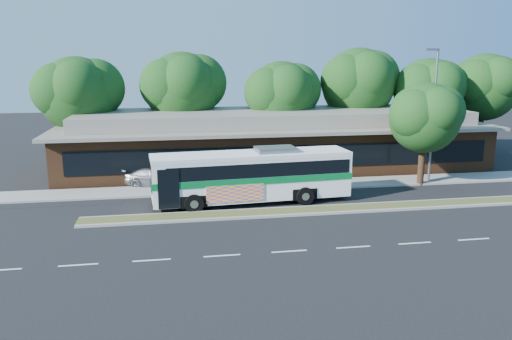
# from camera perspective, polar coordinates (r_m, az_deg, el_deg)

# --- Properties ---
(ground) EXTENTS (120.00, 120.00, 0.00)m
(ground) POSITION_cam_1_polar(r_m,az_deg,el_deg) (27.83, 7.45, -5.05)
(ground) COLOR black
(ground) RESTS_ON ground
(median_strip) EXTENTS (26.00, 1.10, 0.15)m
(median_strip) POSITION_cam_1_polar(r_m,az_deg,el_deg) (28.35, 7.10, -4.55)
(median_strip) COLOR #434F21
(median_strip) RESTS_ON ground
(sidewalk) EXTENTS (44.00, 2.60, 0.12)m
(sidewalk) POSITION_cam_1_polar(r_m,az_deg,el_deg) (33.74, 4.28, -1.75)
(sidewalk) COLOR gray
(sidewalk) RESTS_ON ground
(parking_lot) EXTENTS (14.00, 12.00, 0.01)m
(parking_lot) POSITION_cam_1_polar(r_m,az_deg,el_deg) (37.65, -24.88, -1.48)
(parking_lot) COLOR black
(parking_lot) RESTS_ON ground
(plaza_building) EXTENTS (33.20, 11.20, 4.45)m
(plaza_building) POSITION_cam_1_polar(r_m,az_deg,el_deg) (39.62, 2.04, 3.47)
(plaza_building) COLOR #56311B
(plaza_building) RESTS_ON ground
(lamp_post) EXTENTS (0.93, 0.18, 9.07)m
(lamp_post) POSITION_cam_1_polar(r_m,az_deg,el_deg) (36.06, 19.58, 6.31)
(lamp_post) COLOR slate
(lamp_post) RESTS_ON ground
(tree_bg_a) EXTENTS (6.47, 5.80, 8.63)m
(tree_bg_a) POSITION_cam_1_polar(r_m,az_deg,el_deg) (41.07, -19.15, 8.36)
(tree_bg_a) COLOR black
(tree_bg_a) RESTS_ON ground
(tree_bg_b) EXTENTS (6.69, 6.00, 9.00)m
(tree_bg_b) POSITION_cam_1_polar(r_m,az_deg,el_deg) (41.55, -7.85, 9.35)
(tree_bg_b) COLOR black
(tree_bg_b) RESTS_ON ground
(tree_bg_c) EXTENTS (6.24, 5.60, 8.26)m
(tree_bg_c) POSITION_cam_1_polar(r_m,az_deg,el_deg) (41.62, 3.38, 8.69)
(tree_bg_c) COLOR black
(tree_bg_c) RESTS_ON ground
(tree_bg_d) EXTENTS (6.91, 6.20, 9.37)m
(tree_bg_d) POSITION_cam_1_polar(r_m,az_deg,el_deg) (44.65, 12.07, 9.76)
(tree_bg_d) COLOR black
(tree_bg_d) RESTS_ON ground
(tree_bg_e) EXTENTS (6.47, 5.80, 8.50)m
(tree_bg_e) POSITION_cam_1_polar(r_m,az_deg,el_deg) (46.32, 19.46, 8.58)
(tree_bg_e) COLOR black
(tree_bg_e) RESTS_ON ground
(tree_bg_f) EXTENTS (6.69, 6.00, 8.92)m
(tree_bg_f) POSITION_cam_1_polar(r_m,az_deg,el_deg) (50.32, 25.00, 8.75)
(tree_bg_f) COLOR black
(tree_bg_f) RESTS_ON ground
(transit_bus) EXTENTS (11.89, 3.44, 3.29)m
(transit_bus) POSITION_cam_1_polar(r_m,az_deg,el_deg) (29.41, -0.40, -0.29)
(transit_bus) COLOR white
(transit_bus) RESTS_ON ground
(sedan) EXTENTS (4.75, 3.24, 1.28)m
(sedan) POSITION_cam_1_polar(r_m,az_deg,el_deg) (34.02, -11.17, -0.83)
(sedan) COLOR #A0A3A6
(sedan) RESTS_ON ground
(sidewalk_tree) EXTENTS (5.20, 4.67, 6.91)m
(sidewalk_tree) POSITION_cam_1_polar(r_m,az_deg,el_deg) (35.28, 19.14, 5.87)
(sidewalk_tree) COLOR black
(sidewalk_tree) RESTS_ON ground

